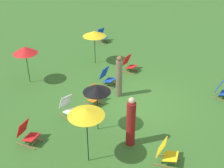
# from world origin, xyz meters

# --- Properties ---
(ground_plane) EXTENTS (40.00, 40.00, 0.00)m
(ground_plane) POSITION_xyz_m (0.00, 0.00, 0.00)
(ground_plane) COLOR #386B28
(deckchair_0) EXTENTS (0.52, 0.79, 0.83)m
(deckchair_0) POSITION_xyz_m (2.53, -2.66, 0.37)
(deckchair_0) COLOR olive
(deckchair_0) RESTS_ON ground
(deckchair_1) EXTENTS (0.49, 0.77, 0.83)m
(deckchair_1) POSITION_xyz_m (2.25, 1.82, 0.37)
(deckchair_1) COLOR olive
(deckchair_1) RESTS_ON ground
(deckchair_2) EXTENTS (0.62, 0.84, 0.83)m
(deckchair_2) POSITION_xyz_m (-2.21, 1.65, 0.37)
(deckchair_2) COLOR olive
(deckchair_2) RESTS_ON ground
(deckchair_3) EXTENTS (0.61, 0.84, 0.83)m
(deckchair_3) POSITION_xyz_m (-1.03, 1.43, 0.37)
(deckchair_3) COLOR olive
(deckchair_3) RESTS_ON ground
(deckchair_4) EXTENTS (0.50, 0.78, 0.83)m
(deckchair_4) POSITION_xyz_m (0.54, 1.89, 0.37)
(deckchair_4) COLOR olive
(deckchair_4) RESTS_ON ground
(deckchair_5) EXTENTS (0.63, 0.85, 0.83)m
(deckchair_5) POSITION_xyz_m (-4.14, 1.66, 0.37)
(deckchair_5) COLOR olive
(deckchair_5) RESTS_ON ground
(deckchair_6) EXTENTS (0.61, 0.84, 0.83)m
(deckchair_6) POSITION_xyz_m (4.47, 5.26, 0.37)
(deckchair_6) COLOR olive
(deckchair_6) RESTS_ON ground
(deckchair_8) EXTENTS (0.69, 0.87, 0.83)m
(deckchair_8) POSITION_xyz_m (-2.22, -2.47, 0.37)
(deckchair_8) COLOR olive
(deckchair_8) RESTS_ON ground
(umbrella_0) EXTENTS (1.07, 1.07, 1.94)m
(umbrella_0) POSITION_xyz_m (-3.58, -0.53, 1.83)
(umbrella_0) COLOR black
(umbrella_0) RESTS_ON ground
(umbrella_1) EXTENTS (1.16, 1.16, 1.73)m
(umbrella_1) POSITION_xyz_m (1.96, 3.73, 1.60)
(umbrella_1) COLOR black
(umbrella_1) RESTS_ON ground
(umbrella_2) EXTENTS (0.95, 0.95, 1.82)m
(umbrella_2) POSITION_xyz_m (-2.20, 0.21, 1.69)
(umbrella_2) COLOR black
(umbrella_2) RESTS_ON ground
(umbrella_3) EXTENTS (1.07, 1.07, 1.76)m
(umbrella_3) POSITION_xyz_m (-1.40, 4.86, 1.60)
(umbrella_3) COLOR black
(umbrella_3) RESTS_ON ground
(person_0) EXTENTS (0.42, 0.42, 1.82)m
(person_0) POSITION_xyz_m (-2.15, -1.14, 0.86)
(person_0) COLOR maroon
(person_0) RESTS_ON ground
(person_1) EXTENTS (0.31, 0.31, 1.83)m
(person_1) POSITION_xyz_m (0.09, 0.91, 0.88)
(person_1) COLOR #72664C
(person_1) RESTS_ON ground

